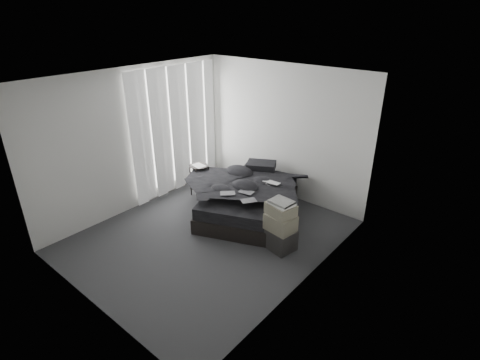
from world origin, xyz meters
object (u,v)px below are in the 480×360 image
Objects in this scene: side_stand at (200,181)px; box_lower at (280,238)px; bed at (249,207)px; laptop at (270,180)px.

box_lower is at bearing -11.36° from side_stand.
side_stand is at bearing 161.93° from bed.
side_stand reaches higher than box_lower.
bed is 0.69m from laptop.
laptop is at bearing 135.13° from box_lower.
box_lower is at bearing -49.82° from bed.
bed is at bearing 4.31° from side_stand.
laptop is 0.68× the size of box_lower.
side_stand is at bearing -174.21° from laptop.
laptop reaches higher than bed.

